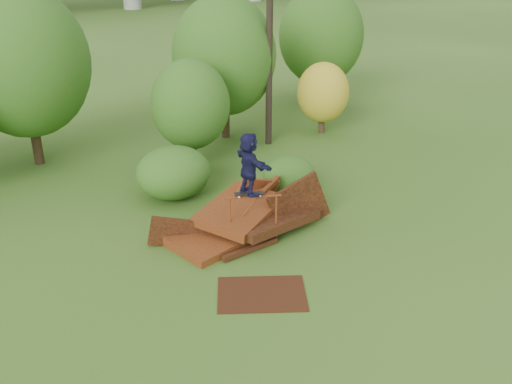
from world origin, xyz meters
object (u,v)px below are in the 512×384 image
skater (249,164)px  utility_pole (270,27)px  scrap_pile (245,220)px  flat_plate (262,294)px

skater → utility_pole: size_ratio=0.19×
utility_pole → scrap_pile: bearing=-128.9°
scrap_pile → utility_pole: size_ratio=0.59×
scrap_pile → skater: skater is taller
skater → utility_pole: bearing=-35.4°
scrap_pile → utility_pole: bearing=51.1°
flat_plate → skater: bearing=64.6°
flat_plate → utility_pole: bearing=55.4°
skater → flat_plate: (-1.19, -2.50, -2.60)m
scrap_pile → skater: size_ratio=3.16×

